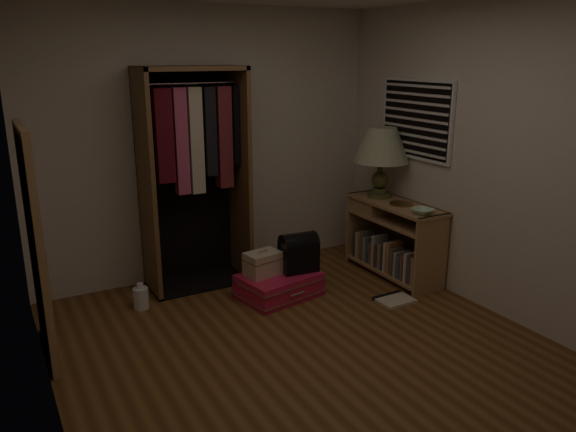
# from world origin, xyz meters

# --- Properties ---
(ground) EXTENTS (4.00, 4.00, 0.00)m
(ground) POSITION_xyz_m (0.00, 0.00, 0.00)
(ground) COLOR brown
(ground) RESTS_ON ground
(room_walls) EXTENTS (3.52, 4.02, 2.60)m
(room_walls) POSITION_xyz_m (0.08, 0.04, 1.50)
(room_walls) COLOR beige
(room_walls) RESTS_ON ground
(console_bookshelf) EXTENTS (0.42, 1.12, 0.75)m
(console_bookshelf) POSITION_xyz_m (1.54, 1.04, 0.39)
(console_bookshelf) COLOR #9F774D
(console_bookshelf) RESTS_ON ground
(open_wardrobe) EXTENTS (0.96, 0.50, 2.05)m
(open_wardrobe) POSITION_xyz_m (-0.22, 1.77, 1.21)
(open_wardrobe) COLOR brown
(open_wardrobe) RESTS_ON ground
(floor_mirror) EXTENTS (0.06, 0.80, 1.70)m
(floor_mirror) POSITION_xyz_m (-1.70, 1.00, 0.85)
(floor_mirror) COLOR #A3794F
(floor_mirror) RESTS_ON ground
(pink_suitcase) EXTENTS (0.80, 0.64, 0.22)m
(pink_suitcase) POSITION_xyz_m (0.28, 1.08, 0.11)
(pink_suitcase) COLOR #C91844
(pink_suitcase) RESTS_ON ground
(train_case) EXTENTS (0.35, 0.27, 0.23)m
(train_case) POSITION_xyz_m (0.14, 1.14, 0.33)
(train_case) COLOR #C1B093
(train_case) RESTS_ON pink_suitcase
(black_bag) EXTENTS (0.35, 0.24, 0.36)m
(black_bag) POSITION_xyz_m (0.48, 1.07, 0.40)
(black_bag) COLOR black
(black_bag) RESTS_ON pink_suitcase
(table_lamp) EXTENTS (0.67, 0.67, 0.70)m
(table_lamp) POSITION_xyz_m (1.54, 1.27, 1.27)
(table_lamp) COLOR #474C25
(table_lamp) RESTS_ON console_bookshelf
(brass_tray) EXTENTS (0.30, 0.30, 0.01)m
(brass_tray) POSITION_xyz_m (1.54, 0.92, 0.76)
(brass_tray) COLOR olive
(brass_tray) RESTS_ON console_bookshelf
(ceramic_bowl) EXTENTS (0.25, 0.25, 0.05)m
(ceramic_bowl) POSITION_xyz_m (1.49, 0.57, 0.77)
(ceramic_bowl) COLOR #B6DABD
(ceramic_bowl) RESTS_ON console_bookshelf
(white_jug) EXTENTS (0.16, 0.16, 0.23)m
(white_jug) POSITION_xyz_m (-0.90, 1.44, 0.10)
(white_jug) COLOR silver
(white_jug) RESTS_ON ground
(floor_book) EXTENTS (0.32, 0.26, 0.03)m
(floor_book) POSITION_xyz_m (1.14, 0.49, 0.01)
(floor_book) COLOR beige
(floor_book) RESTS_ON ground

